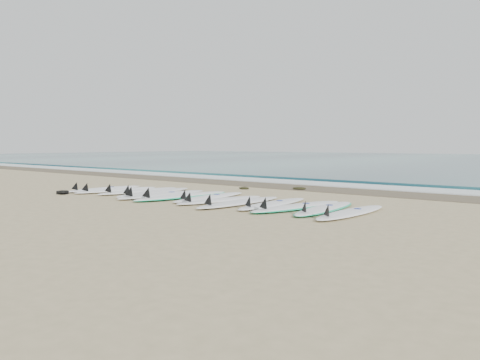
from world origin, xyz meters
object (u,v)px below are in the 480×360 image
Objects in this scene: surfboard_0 at (102,189)px; surfboard_12 at (350,212)px; surfboard_6 at (208,197)px; leash_coil at (63,192)px.

surfboard_12 is (7.64, 0.17, 0.00)m from surfboard_0.
surfboard_6 reaches higher than surfboard_12.
leash_coil is (-7.61, -1.43, -0.01)m from surfboard_12.
surfboard_12 is at bearing 10.60° from leash_coil.
surfboard_12 is 7.74m from leash_coil.
surfboard_0 is 1.25m from leash_coil.
surfboard_12 is at bearing 2.54° from surfboard_0.
surfboard_6 is 3.80m from surfboard_12.
surfboard_6 reaches higher than surfboard_0.
surfboard_0 is 3.86m from surfboard_6.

